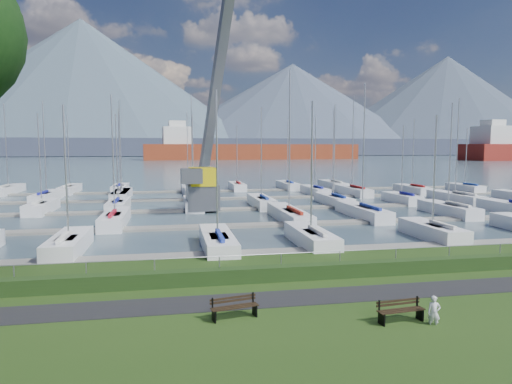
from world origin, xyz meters
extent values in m
cube|color=black|center=(0.00, -3.00, 0.01)|extent=(160.00, 2.00, 0.04)
cube|color=#3D505A|center=(0.00, 260.00, -0.40)|extent=(800.00, 540.00, 0.20)
cube|color=#1E3513|center=(0.00, -0.40, 0.35)|extent=(80.00, 0.70, 0.70)
cylinder|color=gray|center=(0.00, 0.00, 1.20)|extent=(80.00, 0.04, 0.04)
cube|color=#3B4156|center=(0.00, 330.00, 6.00)|extent=(900.00, 80.00, 12.00)
cone|color=#435462|center=(-80.00, 400.00, 57.50)|extent=(340.00, 340.00, 115.00)
cone|color=#404B5D|center=(110.00, 410.00, 42.50)|extent=(300.00, 300.00, 85.00)
cone|color=#3B4656|center=(280.00, 420.00, 50.00)|extent=(320.00, 320.00, 100.00)
cube|color=slate|center=(0.00, 6.00, -0.22)|extent=(90.00, 1.60, 0.25)
cube|color=slate|center=(0.00, 16.00, -0.22)|extent=(90.00, 1.60, 0.25)
cube|color=gray|center=(0.00, 26.00, -0.22)|extent=(90.00, 1.60, 0.25)
cube|color=slate|center=(0.00, 36.00, -0.22)|extent=(90.00, 1.60, 0.25)
cube|color=gray|center=(0.00, 46.00, -0.22)|extent=(90.00, 1.60, 0.25)
cube|color=black|center=(-4.72, -4.98, 0.23)|extent=(0.14, 0.40, 0.45)
cube|color=black|center=(-4.76, -4.80, 0.65)|extent=(0.06, 0.06, 0.40)
cube|color=black|center=(-3.16, -4.66, 0.23)|extent=(0.14, 0.40, 0.45)
cube|color=black|center=(-3.19, -4.48, 0.65)|extent=(0.06, 0.06, 0.40)
cube|color=black|center=(-3.91, -4.96, 0.45)|extent=(1.78, 0.46, 0.04)
cube|color=black|center=(-3.94, -4.82, 0.45)|extent=(1.78, 0.46, 0.04)
cube|color=black|center=(-3.97, -4.67, 0.45)|extent=(1.78, 0.46, 0.04)
cube|color=black|center=(-3.98, -4.62, 0.62)|extent=(1.77, 0.40, 0.08)
cube|color=black|center=(-3.98, -4.62, 0.74)|extent=(1.77, 0.40, 0.08)
cube|color=black|center=(1.15, -6.36, 0.23)|extent=(0.10, 0.40, 0.45)
cube|color=black|center=(1.13, -6.18, 0.65)|extent=(0.06, 0.06, 0.40)
cube|color=black|center=(2.74, -6.19, 0.23)|extent=(0.10, 0.40, 0.45)
cube|color=black|center=(2.73, -6.01, 0.65)|extent=(0.06, 0.06, 0.40)
cube|color=black|center=(1.96, -6.42, 0.45)|extent=(1.80, 0.29, 0.04)
cube|color=black|center=(1.95, -6.27, 0.45)|extent=(1.80, 0.29, 0.04)
cube|color=black|center=(1.93, -6.12, 0.45)|extent=(1.80, 0.29, 0.04)
cube|color=black|center=(1.93, -6.08, 0.62)|extent=(1.79, 0.23, 0.08)
cube|color=black|center=(1.93, -6.08, 0.74)|extent=(1.79, 0.23, 0.08)
imported|color=silver|center=(2.98, -6.71, 0.60)|extent=(0.51, 0.43, 1.20)
cube|color=#5A5C62|center=(-3.03, 25.70, 1.20)|extent=(3.34, 3.34, 2.60)
cube|color=gold|center=(-3.03, 25.70, 3.30)|extent=(2.74, 3.51, 1.80)
cube|color=#5B5D63|center=(-1.23, 30.20, 12.30)|extent=(3.40, 11.17, 19.89)
cube|color=#585A5F|center=(-4.23, 23.70, 3.50)|extent=(2.09, 2.28, 1.40)
cube|color=maroon|center=(35.93, 213.31, 2.50)|extent=(111.88, 24.75, 10.00)
cube|color=silver|center=(-2.84, 210.93, 10.00)|extent=(14.83, 14.83, 12.00)
cube|color=silver|center=(-2.84, 210.93, 17.00)|extent=(8.47, 8.47, 4.00)
cube|color=silver|center=(145.46, 174.20, 10.00)|extent=(14.93, 14.93, 12.00)
cube|color=silver|center=(145.46, 174.20, 17.00)|extent=(8.53, 8.53, 4.00)
camera|label=1|loc=(-6.17, -21.05, 6.36)|focal=32.00mm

